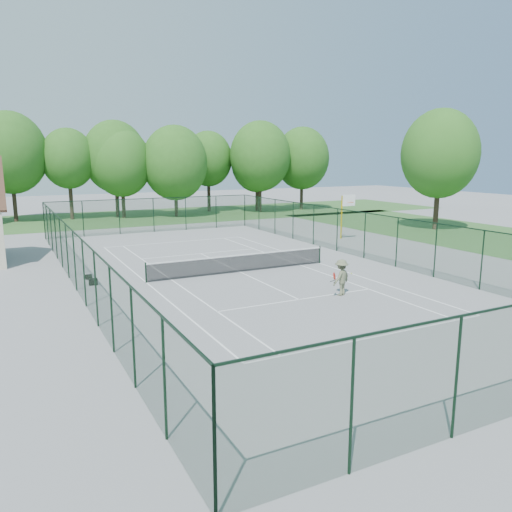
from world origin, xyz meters
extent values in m
plane|color=gray|center=(0.00, 0.00, 0.00)|extent=(140.00, 140.00, 0.00)
cube|color=#3D6D30|center=(0.00, 30.00, 0.01)|extent=(80.00, 16.00, 0.01)
cube|color=#3D6D30|center=(24.00, 4.00, 0.01)|extent=(14.00, 40.00, 0.01)
cube|color=white|center=(0.00, 11.88, 0.00)|extent=(10.97, 0.08, 0.01)
cube|color=white|center=(0.00, -11.88, 0.00)|extent=(10.97, 0.08, 0.01)
cube|color=white|center=(0.00, 6.40, 0.00)|extent=(8.23, 0.08, 0.01)
cube|color=white|center=(0.00, -6.40, 0.00)|extent=(8.23, 0.08, 0.01)
cube|color=white|center=(5.49, 0.00, 0.00)|extent=(0.08, 23.77, 0.01)
cube|color=white|center=(-5.49, 0.00, 0.00)|extent=(0.08, 23.77, 0.01)
cube|color=white|center=(4.12, 0.00, 0.00)|extent=(0.08, 23.77, 0.01)
cube|color=white|center=(-4.12, 0.00, 0.00)|extent=(0.08, 23.77, 0.01)
cube|color=white|center=(0.00, 0.00, 0.00)|extent=(0.08, 12.80, 0.01)
cylinder|color=black|center=(-5.50, 0.00, 0.55)|extent=(0.08, 0.08, 1.10)
cylinder|color=black|center=(5.50, 0.00, 0.55)|extent=(0.08, 0.08, 1.10)
cube|color=black|center=(0.00, 0.00, 0.50)|extent=(11.00, 0.02, 0.96)
cube|color=white|center=(0.00, 0.00, 1.00)|extent=(11.00, 0.05, 0.07)
cube|color=#1A3E21|center=(0.00, 18.00, 1.50)|extent=(18.00, 0.02, 3.00)
cube|color=#1A3E21|center=(9.00, 0.00, 1.50)|extent=(0.02, 36.00, 3.00)
cube|color=#1A3E21|center=(-9.00, 0.00, 1.50)|extent=(0.02, 36.00, 3.00)
cube|color=black|center=(0.00, 18.00, 3.00)|extent=(18.00, 0.05, 0.05)
cube|color=black|center=(9.00, 0.00, 3.00)|extent=(0.05, 36.00, 0.05)
cube|color=black|center=(-9.00, 0.00, 3.00)|extent=(0.05, 36.00, 0.05)
cylinder|color=#3B291F|center=(0.00, 30.00, 2.10)|extent=(0.40, 0.40, 4.20)
ellipsoid|color=#347123|center=(0.00, 30.00, 6.00)|extent=(6.40, 6.40, 7.40)
cylinder|color=#3B291F|center=(16.50, 30.00, 2.10)|extent=(0.40, 0.40, 4.20)
ellipsoid|color=#347123|center=(16.50, 30.00, 6.00)|extent=(6.40, 6.40, 7.40)
cylinder|color=#CAA302|center=(12.59, 7.35, 1.75)|extent=(0.12, 0.12, 3.50)
cube|color=#CAA302|center=(12.59, 6.90, 3.35)|extent=(0.08, 0.90, 0.08)
cube|color=white|center=(12.59, 6.45, 3.20)|extent=(1.20, 0.05, 0.90)
torus|color=#D54500|center=(12.59, 6.22, 3.05)|extent=(0.48, 0.48, 0.02)
cylinder|color=#3B291F|center=(23.62, 7.79, 2.40)|extent=(0.46, 0.46, 4.81)
ellipsoid|color=#347123|center=(23.62, 7.79, 6.86)|extent=(6.86, 6.86, 8.01)
cube|color=black|center=(-8.07, 0.78, 0.17)|extent=(0.43, 0.26, 0.34)
cube|color=black|center=(-8.08, 2.22, 0.13)|extent=(0.37, 0.28, 0.25)
imported|color=#666B4D|center=(2.19, -6.66, 0.87)|extent=(1.28, 1.00, 1.75)
sphere|color=#B7D032|center=(3.10, -6.26, 0.89)|extent=(0.07, 0.07, 0.07)
camera|label=1|loc=(-11.98, -25.42, 6.47)|focal=35.00mm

